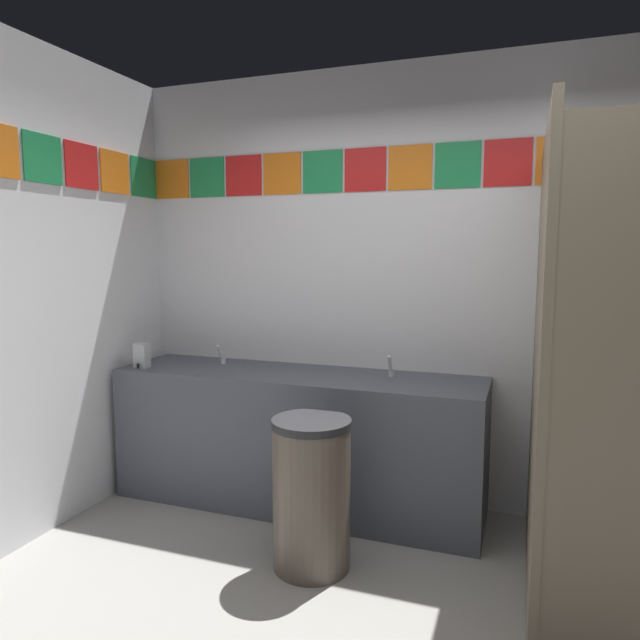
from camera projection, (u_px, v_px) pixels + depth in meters
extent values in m
cube|color=silver|center=(432.00, 289.00, 3.59)|extent=(3.99, 0.08, 2.76)
cube|color=orange|center=(172.00, 179.00, 4.08)|extent=(0.27, 0.01, 0.27)
cube|color=#1E8C4C|center=(207.00, 178.00, 3.98)|extent=(0.27, 0.01, 0.27)
cube|color=red|center=(244.00, 176.00, 3.89)|extent=(0.27, 0.01, 0.27)
cube|color=orange|center=(282.00, 174.00, 3.79)|extent=(0.27, 0.01, 0.27)
cube|color=#1E8C4C|center=(322.00, 172.00, 3.69)|extent=(0.27, 0.01, 0.27)
cube|color=red|center=(365.00, 170.00, 3.60)|extent=(0.27, 0.01, 0.27)
cube|color=orange|center=(410.00, 167.00, 3.50)|extent=(0.27, 0.01, 0.27)
cube|color=#1E8C4C|center=(458.00, 165.00, 3.41)|extent=(0.27, 0.01, 0.27)
cube|color=red|center=(508.00, 163.00, 3.31)|extent=(0.27, 0.01, 0.27)
cube|color=orange|center=(561.00, 160.00, 3.21)|extent=(0.27, 0.01, 0.27)
cube|color=#1E8C4C|center=(618.00, 157.00, 3.12)|extent=(0.27, 0.01, 0.27)
cube|color=#1E8C4C|center=(43.00, 158.00, 3.16)|extent=(0.01, 0.27, 0.27)
cube|color=red|center=(82.00, 166.00, 3.44)|extent=(0.01, 0.27, 0.27)
cube|color=orange|center=(115.00, 172.00, 3.72)|extent=(0.01, 0.27, 0.27)
cube|color=#1E8C4C|center=(144.00, 178.00, 3.99)|extent=(0.01, 0.27, 0.27)
cube|color=#4C515B|center=(297.00, 439.00, 3.64)|extent=(2.33, 0.61, 0.86)
cube|color=#4C515B|center=(313.00, 370.00, 3.87)|extent=(2.33, 0.03, 0.08)
cylinder|color=white|center=(213.00, 376.00, 3.77)|extent=(0.34, 0.34, 0.10)
cylinder|color=white|center=(386.00, 390.00, 3.37)|extent=(0.34, 0.34, 0.10)
cylinder|color=silver|center=(223.00, 360.00, 3.89)|extent=(0.04, 0.04, 0.05)
cylinder|color=silver|center=(219.00, 351.00, 3.83)|extent=(0.02, 0.06, 0.09)
cylinder|color=silver|center=(392.00, 372.00, 3.49)|extent=(0.04, 0.04, 0.05)
cylinder|color=silver|center=(390.00, 363.00, 3.44)|extent=(0.02, 0.06, 0.09)
cube|color=#B7BABF|center=(142.00, 356.00, 3.75)|extent=(0.09, 0.07, 0.16)
cylinder|color=black|center=(138.00, 366.00, 3.72)|extent=(0.02, 0.02, 0.03)
cube|color=#726651|center=(540.00, 367.00, 2.67)|extent=(0.04, 1.50, 2.16)
cylinder|color=silver|center=(551.00, 376.00, 1.97)|extent=(0.02, 0.02, 0.10)
cylinder|color=brown|center=(312.00, 497.00, 2.91)|extent=(0.40, 0.40, 0.74)
cylinder|color=#262628|center=(311.00, 423.00, 2.87)|extent=(0.40, 0.40, 0.04)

